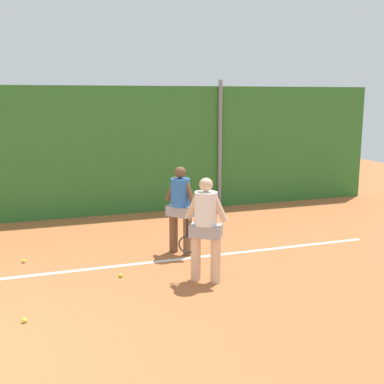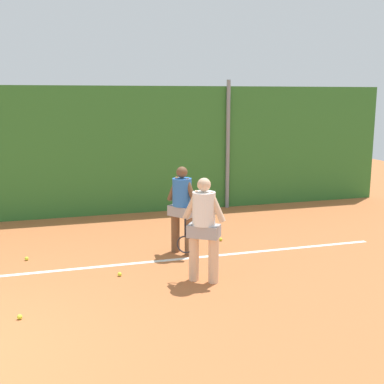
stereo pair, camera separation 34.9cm
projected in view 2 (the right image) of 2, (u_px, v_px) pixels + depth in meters
fence_post_right at (228, 145)px, 12.42m from camera, size 0.10×0.10×3.23m
player_foreground_near at (204, 224)px, 7.49m from camera, size 0.68×0.50×1.64m
player_midcourt at (182, 205)px, 8.86m from camera, size 0.50×0.56×1.61m
tennis_ball_1 at (120, 274)px, 7.87m from camera, size 0.07×0.07×0.07m
tennis_ball_2 at (221, 239)px, 9.78m from camera, size 0.07×0.07×0.07m
tennis_ball_5 at (27, 259)px, 8.62m from camera, size 0.07×0.07×0.07m
tennis_ball_7 at (20, 317)px, 6.35m from camera, size 0.07×0.07×0.07m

